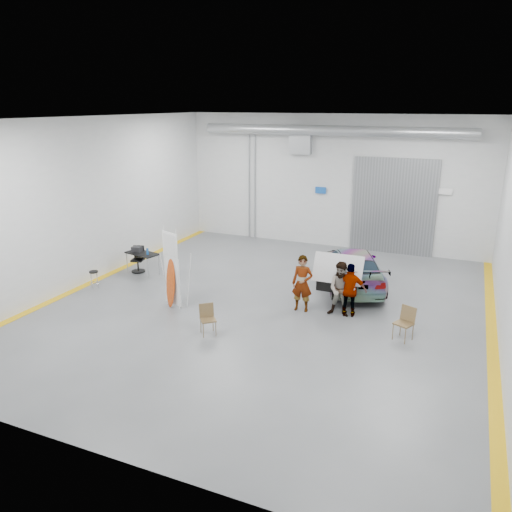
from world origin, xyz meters
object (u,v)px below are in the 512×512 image
at_px(person_c, 350,290).
at_px(folding_chair_far, 403,330).
at_px(person_a, 302,283).
at_px(work_table, 141,253).
at_px(folding_chair_near, 208,325).
at_px(person_b, 342,289).
at_px(shop_stool, 94,280).
at_px(surfboard_display, 173,276).
at_px(office_chair, 139,261).
at_px(sedan_car, 352,267).

distance_m(person_c, folding_chair_far, 2.14).
distance_m(person_a, work_table, 7.03).
bearing_deg(folding_chair_near, person_b, 0.49).
relative_size(person_b, shop_stool, 2.70).
distance_m(person_b, surfboard_display, 5.41).
xyz_separation_m(folding_chair_near, office_chair, (-5.23, 3.89, 0.17)).
bearing_deg(office_chair, folding_chair_near, -51.84).
height_order(person_b, work_table, person_b).
xyz_separation_m(sedan_car, surfboard_display, (-4.87, -4.34, 0.39)).
relative_size(person_b, person_c, 1.03).
relative_size(sedan_car, surfboard_display, 1.78).
distance_m(person_c, office_chair, 8.74).
xyz_separation_m(person_c, work_table, (-8.47, 0.87, -0.02)).
relative_size(folding_chair_far, shop_stool, 1.47).
bearing_deg(work_table, sedan_car, 13.51).
height_order(person_b, folding_chair_far, person_b).
bearing_deg(person_b, surfboard_display, -168.07).
xyz_separation_m(person_a, surfboard_display, (-3.93, -1.40, 0.16)).
xyz_separation_m(person_a, office_chair, (-7.17, 1.15, -0.48)).
bearing_deg(shop_stool, surfboard_display, -5.63).
bearing_deg(person_b, shop_stool, -176.63).
height_order(person_c, surfboard_display, surfboard_display).
bearing_deg(folding_chair_near, office_chair, 102.62).
bearing_deg(person_c, office_chair, -13.54).
bearing_deg(sedan_car, folding_chair_near, 41.03).
distance_m(person_b, person_c, 0.27).
relative_size(person_b, work_table, 1.22).
xyz_separation_m(surfboard_display, folding_chair_far, (7.23, 0.53, -0.79)).
bearing_deg(folding_chair_near, person_c, -0.64).
bearing_deg(shop_stool, office_chair, 81.03).
xyz_separation_m(surfboard_display, folding_chair_near, (2.00, -1.33, -0.81)).
height_order(person_a, office_chair, person_a).
relative_size(surfboard_display, work_table, 1.85).
height_order(person_a, shop_stool, person_a).
xyz_separation_m(person_c, shop_stool, (-9.02, -1.22, -0.54)).
height_order(folding_chair_near, shop_stool, folding_chair_near).
xyz_separation_m(person_b, office_chair, (-8.43, 1.08, -0.44)).
xyz_separation_m(person_a, person_c, (1.51, 0.17, -0.06)).
xyz_separation_m(work_table, office_chair, (-0.21, 0.11, -0.39)).
xyz_separation_m(folding_chair_far, office_chair, (-10.46, 2.03, 0.15)).
distance_m(person_c, surfboard_display, 5.67).
relative_size(person_a, person_c, 1.07).
height_order(folding_chair_far, work_table, work_table).
bearing_deg(surfboard_display, sedan_car, 62.05).
distance_m(surfboard_display, office_chair, 4.17).
bearing_deg(folding_chair_near, shop_stool, 122.43).
relative_size(sedan_car, folding_chair_far, 4.94).
xyz_separation_m(sedan_car, shop_stool, (-8.45, -3.99, -0.37)).
bearing_deg(person_b, person_a, 179.35).
bearing_deg(person_c, person_b, 14.63).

